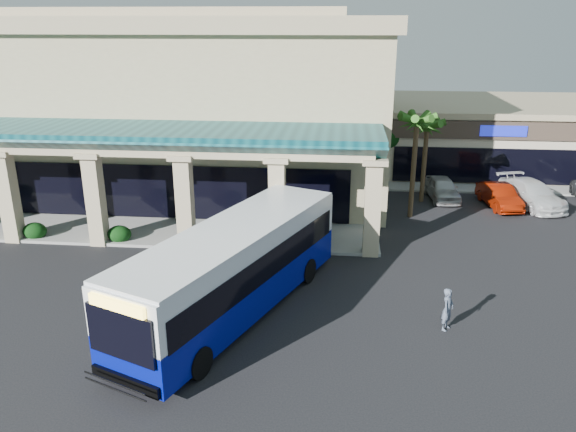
# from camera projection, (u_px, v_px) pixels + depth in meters

# --- Properties ---
(ground) EXTENTS (110.00, 110.00, 0.00)m
(ground) POSITION_uv_depth(u_px,v_px,m) (226.00, 299.00, 22.75)
(ground) COLOR black
(main_building) EXTENTS (30.80, 14.80, 11.35)m
(main_building) POSITION_uv_depth(u_px,v_px,m) (152.00, 101.00, 36.65)
(main_building) COLOR tan
(main_building) RESTS_ON ground
(arcade) EXTENTS (30.00, 6.20, 5.70)m
(arcade) POSITION_uv_depth(u_px,v_px,m) (98.00, 181.00, 28.94)
(arcade) COLOR #0C4048
(arcade) RESTS_ON ground
(strip_mall) EXTENTS (22.50, 12.50, 4.90)m
(strip_mall) POSITION_uv_depth(u_px,v_px,m) (520.00, 134.00, 42.80)
(strip_mall) COLOR beige
(strip_mall) RESTS_ON ground
(palm_0) EXTENTS (2.40, 2.40, 6.60)m
(palm_0) POSITION_uv_depth(u_px,v_px,m) (414.00, 161.00, 31.19)
(palm_0) COLOR #255516
(palm_0) RESTS_ON ground
(palm_1) EXTENTS (2.40, 2.40, 5.80)m
(palm_1) POSITION_uv_depth(u_px,v_px,m) (425.00, 156.00, 34.05)
(palm_1) COLOR #255516
(palm_1) RESTS_ON ground
(broadleaf_tree) EXTENTS (2.60, 2.60, 4.81)m
(broadleaf_tree) POSITION_uv_depth(u_px,v_px,m) (386.00, 146.00, 39.10)
(broadleaf_tree) COLOR black
(broadleaf_tree) RESTS_ON ground
(transit_bus) EXTENTS (7.41, 12.61, 3.48)m
(transit_bus) POSITION_uv_depth(u_px,v_px,m) (235.00, 271.00, 21.18)
(transit_bus) COLOR #050F8E
(transit_bus) RESTS_ON ground
(pedestrian) EXTENTS (0.63, 0.71, 1.62)m
(pedestrian) POSITION_uv_depth(u_px,v_px,m) (448.00, 309.00, 20.28)
(pedestrian) COLOR #515C71
(pedestrian) RESTS_ON ground
(car_silver) EXTENTS (2.05, 4.27, 1.41)m
(car_silver) POSITION_uv_depth(u_px,v_px,m) (442.00, 188.00, 35.20)
(car_silver) COLOR #B5B5B5
(car_silver) RESTS_ON ground
(car_white) EXTENTS (2.06, 4.34, 1.37)m
(car_white) POSITION_uv_depth(u_px,v_px,m) (499.00, 196.00, 33.73)
(car_white) COLOR maroon
(car_white) RESTS_ON ground
(car_red) EXTENTS (3.58, 5.65, 1.52)m
(car_red) POSITION_uv_depth(u_px,v_px,m) (531.00, 194.00, 33.91)
(car_red) COLOR white
(car_red) RESTS_ON ground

